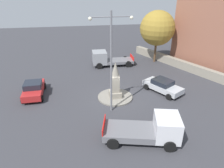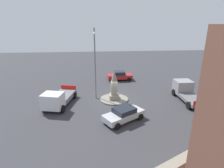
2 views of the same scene
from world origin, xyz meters
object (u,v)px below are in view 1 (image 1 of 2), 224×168
(car_red_waiting, at_px, (34,89))
(truck_white_parked_left, at_px, (150,129))
(tree_near_wall, at_px, (157,28))
(car_silver_passing, at_px, (163,86))
(truck_grey_far_side, at_px, (106,59))
(monument, at_px, (115,82))
(streetlamp, at_px, (111,56))
(corner_building, at_px, (217,31))

(car_red_waiting, distance_m, truck_white_parked_left, 12.67)
(tree_near_wall, bearing_deg, car_red_waiting, 26.42)
(car_silver_passing, relative_size, truck_grey_far_side, 0.80)
(monument, distance_m, truck_grey_far_side, 9.13)
(monument, relative_size, streetlamp, 0.42)
(car_silver_passing, relative_size, truck_white_parked_left, 0.77)
(tree_near_wall, bearing_deg, corner_building, 165.44)
(corner_building, bearing_deg, tree_near_wall, -14.56)
(streetlamp, xyz_separation_m, car_red_waiting, (7.35, -4.02, -4.41))
(monument, bearing_deg, corner_building, -153.70)
(monument, xyz_separation_m, car_silver_passing, (-5.15, -0.42, -1.07))
(streetlamp, relative_size, car_silver_passing, 1.95)
(streetlamp, height_order, corner_building, corner_building)
(monument, height_order, tree_near_wall, tree_near_wall)
(truck_grey_far_side, distance_m, corner_building, 15.49)
(truck_grey_far_side, xyz_separation_m, corner_building, (-15.00, 1.49, 3.57))
(streetlamp, bearing_deg, tree_near_wall, -125.25)
(monument, distance_m, tree_near_wall, 12.63)
(car_red_waiting, bearing_deg, streetlamp, 151.31)
(truck_white_parked_left, relative_size, corner_building, 0.63)
(truck_grey_far_side, bearing_deg, truck_white_parked_left, 93.71)
(streetlamp, bearing_deg, car_red_waiting, -28.69)
(monument, bearing_deg, car_silver_passing, -175.29)
(monument, xyz_separation_m, tree_near_wall, (-7.61, -9.61, 3.06))
(truck_white_parked_left, height_order, tree_near_wall, tree_near_wall)
(monument, relative_size, car_red_waiting, 0.90)
(truck_grey_far_side, bearing_deg, tree_near_wall, -175.84)
(car_silver_passing, bearing_deg, corner_building, -144.93)
(car_red_waiting, distance_m, corner_building, 24.48)
(streetlamp, xyz_separation_m, car_silver_passing, (-5.91, -2.65, -4.45))
(monument, height_order, car_red_waiting, monument)
(streetlamp, xyz_separation_m, tree_near_wall, (-8.37, -11.84, -0.32))
(truck_grey_far_side, height_order, tree_near_wall, tree_near_wall)
(car_silver_passing, xyz_separation_m, car_red_waiting, (13.26, -1.37, 0.04))
(monument, distance_m, truck_white_parked_left, 6.77)
(car_red_waiting, xyz_separation_m, tree_near_wall, (-15.72, -7.81, 4.09))
(streetlamp, distance_m, car_silver_passing, 7.86)
(tree_near_wall, bearing_deg, truck_grey_far_side, 4.16)
(monument, distance_m, car_red_waiting, 8.37)
(car_red_waiting, height_order, truck_white_parked_left, truck_white_parked_left)
(monument, relative_size, car_silver_passing, 0.83)
(monument, relative_size, corner_building, 0.40)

